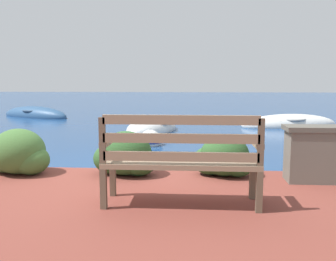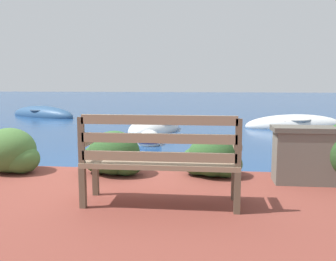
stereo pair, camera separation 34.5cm
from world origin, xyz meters
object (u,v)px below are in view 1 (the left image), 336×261
Objects in this scene: mooring_buoy at (150,141)px; rowboat_far at (35,115)px; park_bench at (181,158)px; rowboat_mid at (289,124)px; rowboat_nearest at (152,129)px.

rowboat_far is at bearing 131.11° from mooring_buoy.
park_bench reaches higher than rowboat_far.
rowboat_far reaches higher than mooring_buoy.
park_bench is 0.46× the size of rowboat_mid.
park_bench reaches higher than rowboat_mid.
rowboat_mid is 5.94× the size of mooring_buoy.
park_bench reaches higher than mooring_buoy.
rowboat_far is at bearing 114.61° from park_bench.
rowboat_mid is at bearing 64.30° from park_bench.
rowboat_mid is 9.66m from rowboat_far.
rowboat_far is (-5.13, 3.80, -0.00)m from rowboat_nearest.
mooring_buoy is at bearing 95.17° from park_bench.
mooring_buoy is (5.35, -6.13, 0.03)m from rowboat_far.
rowboat_mid is at bearing 43.11° from mooring_buoy.
park_bench is 7.14m from rowboat_nearest.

